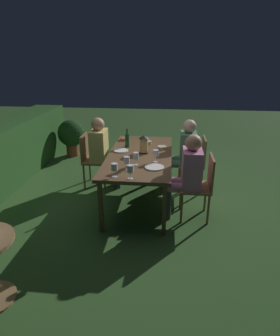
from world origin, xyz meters
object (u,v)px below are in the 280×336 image
Objects in this scene: plate_b at (154,167)px; green_bottle_on_table at (127,140)px; bowl_bread at (162,147)px; chair_side_left_a at (201,184)px; dining_table at (140,157)px; bowl_olives at (125,139)px; person_in_pink at (186,173)px; wine_glass_c at (127,161)px; lantern_centerpiece at (144,143)px; plate_a at (121,151)px; wine_glass_e at (136,156)px; wine_glass_a at (114,168)px; chair_side_left_b at (196,161)px; wine_glass_d at (156,154)px; person_in_mustard at (103,149)px; chair_side_right_b at (92,158)px; person_in_green at (184,152)px; bowl_salad at (148,143)px; potted_plant_by_hedge at (71,135)px; wine_glass_b at (130,169)px.

green_bottle_on_table is at bearing 28.91° from plate_b.
bowl_bread is (-0.06, -0.54, -0.08)m from green_bottle_on_table.
chair_side_left_a reaches higher than plate_b.
plate_b is at bearing -155.60° from dining_table.
green_bottle_on_table is at bearing -165.64° from bowl_olives.
person_in_pink is 0.80m from wine_glass_c.
plate_b is (-0.08, 0.41, 0.09)m from person_in_pink.
green_bottle_on_table is at bearing 35.31° from dining_table.
lantern_centerpiece is 1.22× the size of plate_a.
wine_glass_c is at bearing 151.51° from wine_glass_e.
chair_side_left_b is at bearing -38.82° from wine_glass_a.
lantern_centerpiece is 0.39m from green_bottle_on_table.
wine_glass_d is 0.28m from wine_glass_e.
person_in_pink is at bearing -63.83° from wine_glass_a.
chair_side_right_b is at bearing 90.00° from person_in_mustard.
bowl_olives is at bearing 9.82° from wine_glass_c.
chair_side_left_b is 1.72m from wine_glass_a.
person_in_mustard reaches higher than bowl_bread.
chair_side_left_a is 3.28× the size of lantern_centerpiece.
plate_b is 1.37m from bowl_olives.
dining_table is at bearing 117.76° from chair_side_left_b.
wine_glass_d reaches higher than plate_b.
plate_a is (0.11, 0.30, 0.06)m from dining_table.
plate_a is (0.42, 0.54, -0.11)m from wine_glass_d.
person_in_green is 0.88m from wine_glass_d.
bowl_bread is (0.16, -0.61, 0.02)m from plate_a.
chair_side_right_b is at bearing 58.76° from plate_a.
bowl_salad is (0.39, -0.37, 0.02)m from plate_a.
wine_glass_e is at bearing -136.79° from chair_side_right_b.
person_in_green is 6.80× the size of wine_glass_e.
wine_glass_d is (-0.64, -0.48, 0.01)m from green_bottle_on_table.
bowl_bread is 2.59m from potted_plant_by_hedge.
plate_b is at bearing -52.55° from wine_glass_a.
potted_plant_by_hedge reaches higher than dining_table.
dining_table is 0.97m from chair_side_left_a.
chair_side_left_b is 0.89m from chair_side_left_a.
wine_glass_a is at bearing -174.85° from plate_a.
lantern_centerpiece is at bearing -6.66° from wine_glass_e.
chair_side_left_b is at bearing -38.75° from wine_glass_d.
wine_glass_b reaches higher than plate_a.
chair_side_right_b is at bearing 81.67° from bowl_bread.
wine_glass_c is 0.77m from plate_a.
wine_glass_e is at bearing 143.50° from person_in_green.
wine_glass_a reaches higher than dining_table.
wine_glass_c is at bearing 155.46° from bowl_bread.
chair_side_left_a reaches higher than dining_table.
green_bottle_on_table is 1.34× the size of plate_a.
person_in_green is at bearing -122.16° from potted_plant_by_hedge.
lantern_centerpiece reaches higher than wine_glass_a.
person_in_pink reaches higher than wine_glass_e.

